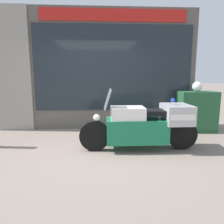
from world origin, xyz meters
name	(u,v)px	position (x,y,z in m)	size (l,w,h in m)	color
ground_plane	(96,150)	(0.00, 0.00, 0.00)	(60.00, 60.00, 0.00)	gray
shop_building	(81,70)	(-0.44, 2.00, 1.66)	(5.60, 0.55, 3.31)	#56514C
window_display	(112,110)	(0.44, 2.03, 0.50)	(4.11, 0.30, 2.11)	slate
paramedic_motorcycle	(146,124)	(1.02, -0.02, 0.54)	(2.42, 0.73, 1.26)	black
utility_cabinet	(197,111)	(2.72, 1.36, 0.54)	(0.99, 0.51, 1.08)	#235633
white_helmet	(197,87)	(2.69, 1.40, 1.21)	(0.26, 0.26, 0.26)	white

